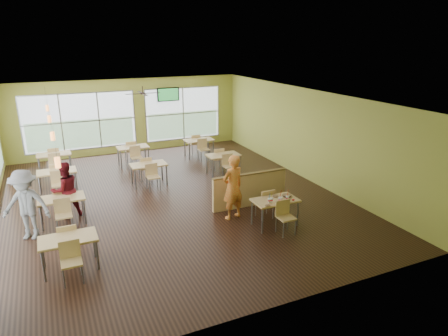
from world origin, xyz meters
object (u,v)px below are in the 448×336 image
at_px(main_table, 275,204).
at_px(man_plaid, 233,187).
at_px(half_wall_divider, 250,189).
at_px(food_basket, 287,196).

relative_size(main_table, man_plaid, 0.82).
height_order(half_wall_divider, man_plaid, man_plaid).
height_order(main_table, food_basket, main_table).
distance_m(main_table, half_wall_divider, 1.45).
relative_size(main_table, half_wall_divider, 0.63).
xyz_separation_m(half_wall_divider, food_basket, (0.39, -1.41, 0.26)).
xyz_separation_m(main_table, half_wall_divider, (0.00, 1.45, -0.11)).
xyz_separation_m(main_table, man_plaid, (-0.84, 0.88, 0.29)).
bearing_deg(main_table, food_basket, 5.47).
distance_m(main_table, food_basket, 0.42).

